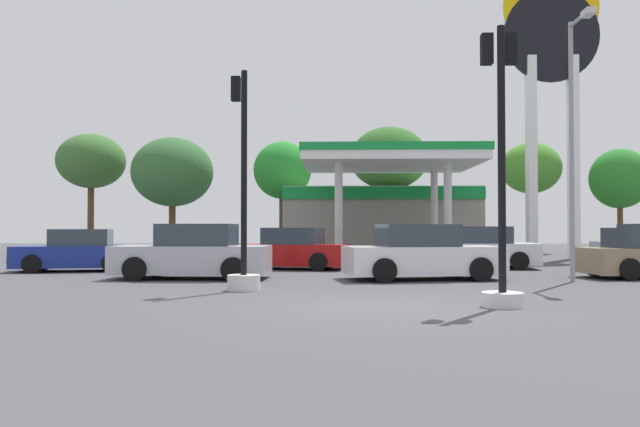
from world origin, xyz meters
TOP-DOWN VIEW (x-y plane):
  - ground_plane at (0.00, 0.00)m, footprint 90.00×90.00m
  - gas_station at (1.50, 20.53)m, footprint 9.81×11.74m
  - station_pole_sign at (9.14, 17.56)m, footprint 4.37×0.56m
  - car_0 at (-4.82, 6.14)m, footprint 4.37×2.07m
  - car_1 at (1.59, 6.02)m, footprint 4.53×2.53m
  - car_3 at (-9.34, 9.09)m, footprint 4.13×2.39m
  - car_4 at (-2.40, 10.28)m, footprint 4.26×2.46m
  - car_5 at (4.20, 10.84)m, footprint 4.24×2.11m
  - traffic_signal_0 at (2.24, 0.08)m, footprint 0.75×0.75m
  - traffic_signal_1 at (-2.92, 2.90)m, footprint 0.75×0.75m
  - tree_0 at (-15.74, 26.32)m, footprint 4.11×4.11m
  - tree_1 at (-10.20, 24.28)m, footprint 4.66×4.66m
  - tree_2 at (-3.80, 23.43)m, footprint 3.22×3.22m
  - tree_3 at (2.16, 23.60)m, footprint 4.36×4.36m
  - tree_4 at (10.34, 24.64)m, footprint 3.39×3.39m
  - tree_5 at (15.17, 24.22)m, footprint 3.27×3.27m
  - corner_streetlamp at (5.49, 5.18)m, footprint 0.24×1.48m

SIDE VIEW (x-z plane):
  - ground_plane at x=0.00m, z-range 0.00..0.00m
  - car_3 at x=-9.34m, z-range -0.07..1.32m
  - car_4 at x=-2.40m, z-range -0.07..1.37m
  - car_5 at x=4.20m, z-range -0.07..1.41m
  - car_1 at x=1.59m, z-range -0.07..1.46m
  - car_0 at x=-4.82m, z-range -0.07..1.47m
  - traffic_signal_1 at x=-2.92m, z-range -1.17..3.89m
  - traffic_signal_0 at x=2.24m, z-range -0.64..4.50m
  - gas_station at x=1.50m, z-range -0.22..4.48m
  - corner_streetlamp at x=5.49m, z-range 0.70..7.64m
  - tree_5 at x=15.17m, z-range 1.24..7.12m
  - tree_2 at x=-3.80m, z-range 1.48..7.72m
  - tree_1 at x=-10.20m, z-range 1.31..7.92m
  - tree_4 at x=10.34m, z-range 1.67..7.97m
  - tree_3 at x=2.16m, z-range 1.77..8.82m
  - tree_0 at x=-15.74m, z-range 1.88..9.03m
  - station_pole_sign at x=9.14m, z-range 2.01..15.84m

